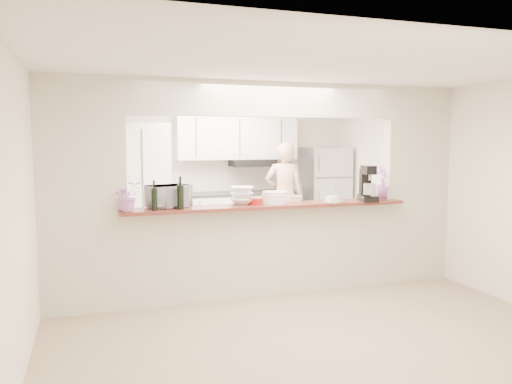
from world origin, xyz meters
name	(u,v)px	position (x,y,z in m)	size (l,w,h in m)	color
floor	(267,294)	(0.00, 0.00, 0.00)	(6.00, 6.00, 0.00)	tan
tile_overlay	(232,263)	(0.00, 1.55, 0.01)	(5.00, 2.90, 0.01)	beige
partition	(267,170)	(0.00, 0.00, 1.48)	(5.00, 0.15, 2.50)	beige
bar_counter	(267,247)	(0.00, 0.00, 0.58)	(3.40, 0.38, 1.09)	beige
kitchen_cabinets	(202,191)	(-0.19, 2.72, 0.97)	(3.15, 0.62, 2.25)	white
refrigerator	(325,195)	(2.05, 2.65, 0.85)	(0.75, 0.70, 1.70)	#B1B1B6
flower_left	(128,196)	(-1.60, -0.12, 1.25)	(0.28, 0.25, 0.31)	#E277D7
wine_bottle_a	(180,197)	(-1.05, -0.15, 1.23)	(0.07, 0.07, 0.36)	black
wine_bottle_b	(154,199)	(-1.33, -0.15, 1.22)	(0.06, 0.06, 0.32)	black
toaster_oven	(168,196)	(-1.15, 0.05, 1.21)	(0.45, 0.30, 0.25)	#ABAAAF
serving_bowls	(242,196)	(-0.30, 0.05, 1.19)	(0.27, 0.27, 0.20)	white
plate_stack_a	(275,197)	(0.10, 0.03, 1.16)	(0.30, 0.30, 0.14)	white
plate_stack_b	(275,199)	(0.10, 0.03, 1.14)	(0.30, 0.30, 0.11)	white
red_bowl	(256,201)	(-0.15, -0.03, 1.13)	(0.17, 0.17, 0.08)	maroon
tan_bowl	(296,199)	(0.40, 0.08, 1.13)	(0.15, 0.15, 0.07)	tan
utensil_caddy	(335,194)	(0.80, -0.15, 1.19)	(0.29, 0.23, 0.24)	silver
stand_mixer	(368,185)	(1.25, -0.14, 1.29)	(0.24, 0.33, 0.44)	black
flower_right	(384,182)	(1.60, 0.05, 1.30)	(0.23, 0.23, 0.41)	#C870D0
person	(284,196)	(1.13, 2.30, 0.89)	(0.65, 0.43, 1.79)	#DBA48E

